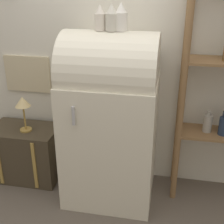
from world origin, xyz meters
TOP-DOWN VIEW (x-y plane):
  - ground_plane at (0.00, 0.00)m, footprint 12.00×12.00m
  - wall_back at (-0.01, 0.57)m, footprint 7.00×0.09m
  - refrigerator at (-0.00, 0.22)m, footprint 0.75×0.69m
  - suitcase_trunk at (-0.86, 0.31)m, footprint 0.64×0.41m
  - vase_left at (-0.08, 0.22)m, footprint 0.08×0.08m
  - vase_center at (0.01, 0.21)m, footprint 0.09×0.09m
  - vase_right at (0.08, 0.23)m, footprint 0.09×0.09m
  - desk_lamp at (-0.81, 0.28)m, footprint 0.14×0.14m

SIDE VIEW (x-z plane):
  - ground_plane at x=0.00m, z-range 0.00..0.00m
  - suitcase_trunk at x=-0.86m, z-range 0.00..0.53m
  - refrigerator at x=0.00m, z-range 0.02..1.50m
  - desk_lamp at x=-0.81m, z-range 0.62..0.95m
  - wall_back at x=-0.01m, z-range 0.00..2.70m
  - vase_left at x=-0.08m, z-range 1.47..1.65m
  - vase_center at x=0.01m, z-range 1.47..1.66m
  - vase_right at x=0.08m, z-range 1.46..1.67m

